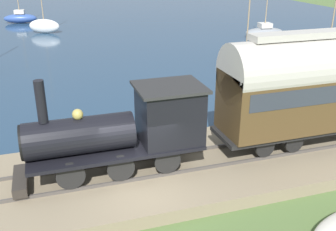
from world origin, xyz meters
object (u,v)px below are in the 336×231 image
sailboat_navy (246,55)px  sailboat_gray (264,32)px  sailboat_white (44,26)px  sailboat_blue (20,18)px  steam_locomotive (128,127)px  rowboat_near_shore (303,99)px  sailboat_black (327,57)px

sailboat_navy → sailboat_gray: (8.52, -6.62, -0.11)m
sailboat_white → sailboat_blue: bearing=43.7°
steam_locomotive → sailboat_blue: (38.28, 4.66, -1.59)m
sailboat_navy → sailboat_white: size_ratio=0.88×
rowboat_near_shore → sailboat_gray: bearing=-40.8°
sailboat_gray → sailboat_white: size_ratio=0.76×
sailboat_navy → sailboat_blue: (24.89, 16.43, -0.04)m
sailboat_black → sailboat_gray: sailboat_black is taller
steam_locomotive → rowboat_near_shore: (5.18, -10.98, -2.02)m
steam_locomotive → rowboat_near_shore: size_ratio=2.39×
sailboat_blue → rowboat_near_shore: sailboat_blue is taller
sailboat_blue → sailboat_gray: bearing=-116.6°
sailboat_navy → sailboat_black: sailboat_navy is taller
rowboat_near_shore → steam_locomotive: bearing=98.4°
steam_locomotive → sailboat_gray: (21.91, -18.39, -1.65)m
sailboat_gray → steam_locomotive: bearing=146.2°
sailboat_navy → sailboat_gray: bearing=-48.6°
sailboat_blue → sailboat_black: bearing=-131.8°
steam_locomotive → sailboat_black: (11.42, -17.44, -1.62)m
sailboat_gray → rowboat_near_shore: (-16.72, 7.41, -0.37)m
steam_locomotive → sailboat_white: sailboat_white is taller
steam_locomotive → sailboat_white: (30.79, 2.11, -1.44)m
sailboat_blue → rowboat_near_shore: bearing=-145.9°
steam_locomotive → sailboat_white: 30.89m
steam_locomotive → sailboat_black: 20.91m
sailboat_navy → sailboat_white: bearing=27.8°
sailboat_blue → sailboat_gray: (-16.37, -23.05, -0.07)m
sailboat_blue → sailboat_navy: bearing=-137.8°
sailboat_white → sailboat_gray: bearing=-88.5°
sailboat_white → rowboat_near_shore: (-25.60, -13.09, -0.58)m
sailboat_black → sailboat_blue: bearing=68.1°
sailboat_blue → rowboat_near_shore: size_ratio=2.44×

